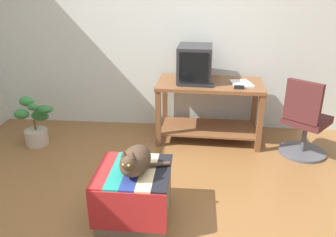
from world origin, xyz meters
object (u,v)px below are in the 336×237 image
(desk, at_px, (209,101))
(keyboard, at_px, (196,84))
(potted_plant, at_px, (35,124))
(tv_monitor, at_px, (195,64))
(book, at_px, (241,84))
(office_chair, at_px, (305,123))
(cat, at_px, (135,161))
(ottoman_with_blanket, at_px, (134,193))
(stapler, at_px, (239,87))

(desk, relative_size, keyboard, 3.15)
(potted_plant, bearing_deg, tv_monitor, 11.62)
(tv_monitor, distance_m, potted_plant, 2.02)
(book, xyz_separation_m, office_chair, (0.68, -0.30, -0.35))
(cat, height_order, potted_plant, cat)
(ottoman_with_blanket, relative_size, cat, 1.46)
(tv_monitor, relative_size, ottoman_with_blanket, 0.81)
(potted_plant, relative_size, office_chair, 0.64)
(desk, distance_m, keyboard, 0.33)
(tv_monitor, bearing_deg, potted_plant, -166.17)
(keyboard, height_order, book, same)
(cat, bearing_deg, stapler, 66.82)
(desk, distance_m, office_chair, 1.10)
(tv_monitor, distance_m, stapler, 0.60)
(book, bearing_deg, office_chair, -35.61)
(ottoman_with_blanket, distance_m, cat, 0.33)
(tv_monitor, bearing_deg, office_chair, -15.93)
(ottoman_with_blanket, height_order, stapler, stapler)
(desk, bearing_deg, tv_monitor, 169.55)
(ottoman_with_blanket, height_order, potted_plant, potted_plant)
(desk, xyz_separation_m, ottoman_with_blanket, (-0.64, -1.60, -0.27))
(cat, bearing_deg, desk, 79.69)
(potted_plant, xyz_separation_m, stapler, (2.37, 0.11, 0.49))
(keyboard, relative_size, ottoman_with_blanket, 0.67)
(keyboard, height_order, cat, keyboard)
(keyboard, distance_m, office_chair, 1.27)
(cat, bearing_deg, office_chair, 47.99)
(tv_monitor, distance_m, book, 0.59)
(desk, xyz_separation_m, office_chair, (1.04, -0.36, -0.11))
(tv_monitor, bearing_deg, desk, -10.45)
(desk, height_order, stapler, stapler)
(cat, height_order, stapler, stapler)
(tv_monitor, bearing_deg, keyboard, -81.33)
(tv_monitor, relative_size, stapler, 4.43)
(ottoman_with_blanket, relative_size, potted_plant, 1.05)
(book, xyz_separation_m, cat, (-0.97, -1.58, -0.18))
(book, relative_size, potted_plant, 0.52)
(desk, xyz_separation_m, stapler, (0.31, -0.24, 0.25))
(keyboard, bearing_deg, book, 12.87)
(keyboard, relative_size, stapler, 3.64)
(desk, xyz_separation_m, potted_plant, (-2.05, -0.34, -0.24))
(stapler, bearing_deg, cat, 150.25)
(ottoman_with_blanket, xyz_separation_m, potted_plant, (-1.42, 1.26, 0.03))
(keyboard, xyz_separation_m, ottoman_with_blanket, (-0.47, -1.46, -0.51))
(book, relative_size, stapler, 2.71)
(ottoman_with_blanket, distance_m, office_chair, 2.09)
(keyboard, xyz_separation_m, potted_plant, (-1.89, -0.20, -0.48))
(cat, height_order, office_chair, office_chair)
(desk, height_order, keyboard, keyboard)
(keyboard, distance_m, book, 0.53)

